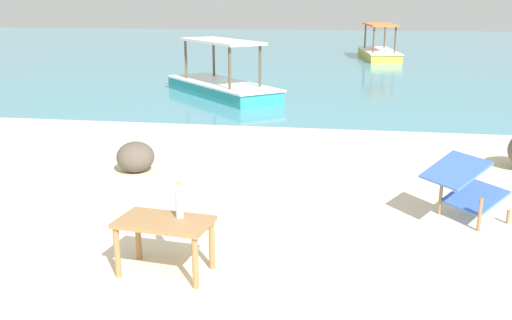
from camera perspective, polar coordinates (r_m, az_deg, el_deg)
name	(u,v)px	position (r m, az deg, el deg)	size (l,w,h in m)	color
water_surface	(336,53)	(25.08, 7.81, 10.29)	(60.00, 36.00, 0.03)	teal
low_bench_table	(164,229)	(4.82, -8.95, -6.68)	(0.81, 0.53, 0.46)	olive
bottle	(179,203)	(4.80, -7.49, -4.21)	(0.07, 0.07, 0.30)	#A3C6D1
deck_chair_far	(465,185)	(6.21, 19.75, -2.34)	(0.93, 0.88, 0.68)	olive
shore_rock_medium	(136,157)	(7.75, -11.69, 0.30)	(0.50, 0.49, 0.40)	brown
boat_teal	(221,84)	(13.81, -3.40, 7.42)	(3.30, 3.52, 1.29)	teal
boat_yellow	(379,51)	(22.94, 11.91, 10.36)	(1.59, 3.79, 1.29)	gold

